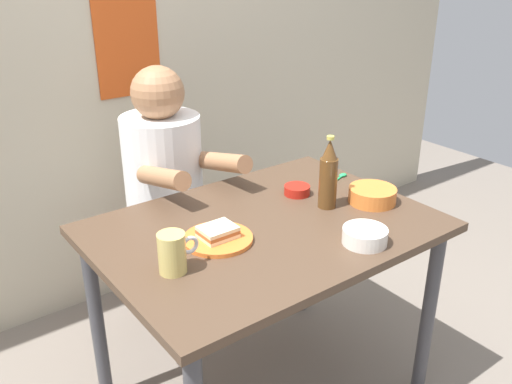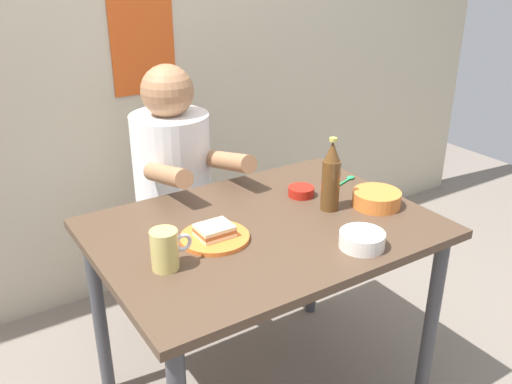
# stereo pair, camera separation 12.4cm
# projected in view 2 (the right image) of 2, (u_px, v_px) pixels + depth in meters

# --- Properties ---
(wall_back) EXTENTS (4.40, 0.09, 2.60)m
(wall_back) POSITION_uv_depth(u_px,v_px,m) (132.00, 17.00, 2.42)
(wall_back) COLOR #BCB299
(wall_back) RESTS_ON ground
(dining_table) EXTENTS (1.10, 0.80, 0.74)m
(dining_table) POSITION_uv_depth(u_px,v_px,m) (264.00, 249.00, 1.88)
(dining_table) COLOR #4C3828
(dining_table) RESTS_ON ground
(stool) EXTENTS (0.34, 0.34, 0.45)m
(stool) POSITION_uv_depth(u_px,v_px,m) (178.00, 250.00, 2.47)
(stool) COLOR #4C4C51
(stool) RESTS_ON ground
(person_seated) EXTENTS (0.33, 0.56, 0.72)m
(person_seated) POSITION_uv_depth(u_px,v_px,m) (173.00, 163.00, 2.29)
(person_seated) COLOR white
(person_seated) RESTS_ON stool
(plate_orange) EXTENTS (0.22, 0.22, 0.01)m
(plate_orange) POSITION_uv_depth(u_px,v_px,m) (214.00, 237.00, 1.75)
(plate_orange) COLOR orange
(plate_orange) RESTS_ON dining_table
(sandwich) EXTENTS (0.11, 0.09, 0.04)m
(sandwich) POSITION_uv_depth(u_px,v_px,m) (214.00, 230.00, 1.74)
(sandwich) COLOR beige
(sandwich) RESTS_ON plate_orange
(beer_mug) EXTENTS (0.13, 0.08, 0.12)m
(beer_mug) POSITION_uv_depth(u_px,v_px,m) (165.00, 249.00, 1.57)
(beer_mug) COLOR #D1BC66
(beer_mug) RESTS_ON dining_table
(beer_bottle) EXTENTS (0.06, 0.06, 0.26)m
(beer_bottle) POSITION_uv_depth(u_px,v_px,m) (331.00, 178.00, 1.91)
(beer_bottle) COLOR #593819
(beer_bottle) RESTS_ON dining_table
(rice_bowl_white) EXTENTS (0.14, 0.14, 0.05)m
(rice_bowl_white) POSITION_uv_depth(u_px,v_px,m) (362.00, 239.00, 1.70)
(rice_bowl_white) COLOR silver
(rice_bowl_white) RESTS_ON dining_table
(soup_bowl_orange) EXTENTS (0.17, 0.17, 0.05)m
(soup_bowl_orange) POSITION_uv_depth(u_px,v_px,m) (377.00, 198.00, 1.96)
(soup_bowl_orange) COLOR orange
(soup_bowl_orange) RESTS_ON dining_table
(sambal_bowl_red) EXTENTS (0.10, 0.10, 0.03)m
(sambal_bowl_red) POSITION_uv_depth(u_px,v_px,m) (301.00, 191.00, 2.05)
(sambal_bowl_red) COLOR #B21E14
(sambal_bowl_red) RESTS_ON dining_table
(spoon) EXTENTS (0.12, 0.05, 0.01)m
(spoon) POSITION_uv_depth(u_px,v_px,m) (348.00, 179.00, 2.18)
(spoon) COLOR #26A559
(spoon) RESTS_ON dining_table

